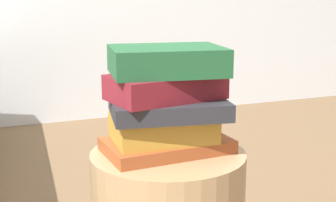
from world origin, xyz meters
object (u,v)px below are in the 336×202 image
(book_ochre, at_px, (163,127))
(book_maroon, at_px, (166,87))
(book_charcoal, at_px, (169,107))
(book_rust, at_px, (165,146))
(book_forest, at_px, (166,60))

(book_ochre, bearing_deg, book_maroon, -71.01)
(book_charcoal, bearing_deg, book_rust, 119.60)
(book_ochre, distance_m, book_charcoal, 0.05)
(book_charcoal, bearing_deg, book_maroon, -169.26)
(book_charcoal, bearing_deg, book_ochre, 137.03)
(book_charcoal, xyz_separation_m, book_forest, (-0.00, 0.01, 0.11))
(book_charcoal, bearing_deg, book_forest, 111.72)
(book_maroon, distance_m, book_forest, 0.06)
(book_rust, distance_m, book_ochre, 0.05)
(book_maroon, bearing_deg, book_charcoal, -9.17)
(book_rust, height_order, book_ochre, book_ochre)
(book_rust, xyz_separation_m, book_maroon, (-0.00, -0.01, 0.15))
(book_ochre, relative_size, book_maroon, 0.91)
(book_maroon, height_order, book_forest, book_forest)
(book_ochre, xyz_separation_m, book_maroon, (0.00, -0.01, 0.10))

